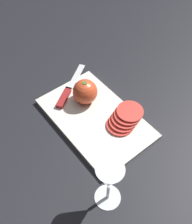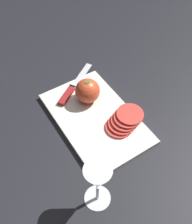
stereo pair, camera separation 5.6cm
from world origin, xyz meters
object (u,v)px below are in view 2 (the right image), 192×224
object	(u,v)px
whole_tomato	(88,91)
knife	(70,91)
wine_glass	(98,180)
tomato_slice_stack_near	(124,121)

from	to	relation	value
whole_tomato	knife	size ratio (longest dim) A/B	0.42
wine_glass	knife	distance (m)	0.41
knife	tomato_slice_stack_near	distance (m)	0.24
wine_glass	knife	world-z (taller)	wine_glass
whole_tomato	tomato_slice_stack_near	world-z (taller)	whole_tomato
wine_glass	knife	bearing A→B (deg)	161.87
whole_tomato	knife	world-z (taller)	whole_tomato
wine_glass	whole_tomato	distance (m)	0.36
wine_glass	tomato_slice_stack_near	bearing A→B (deg)	127.42
wine_glass	tomato_slice_stack_near	world-z (taller)	wine_glass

